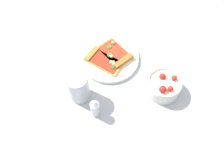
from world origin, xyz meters
name	(u,v)px	position (x,y,z in m)	size (l,w,h in m)	color
ground_plane	(111,63)	(0.00, 0.00, 0.00)	(2.40, 2.40, 0.00)	#B2B7BC
plate	(109,58)	(0.02, 0.01, 0.01)	(0.23, 0.23, 0.01)	white
pizza_slice_near	(103,60)	(-0.01, 0.03, 0.02)	(0.10, 0.15, 0.02)	gold
pizza_slice_far	(116,54)	(0.03, -0.01, 0.02)	(0.14, 0.16, 0.02)	gold
salad_bowl	(164,86)	(-0.05, -0.21, 0.03)	(0.12, 0.12, 0.07)	white
soda_glass	(78,88)	(-0.17, 0.05, 0.05)	(0.07, 0.07, 0.11)	silver
pepper_shaker	(95,108)	(-0.21, -0.02, 0.04)	(0.03, 0.03, 0.08)	silver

